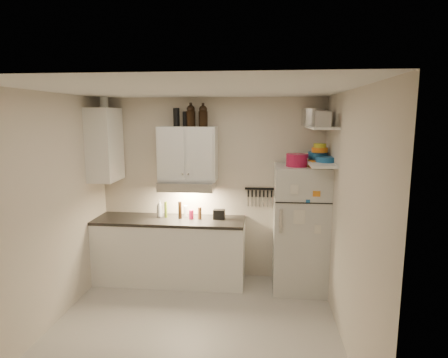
# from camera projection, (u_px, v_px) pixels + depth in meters

# --- Properties ---
(floor) EXTENTS (3.20, 3.00, 0.02)m
(floor) POSITION_uv_depth(u_px,v_px,m) (193.00, 330.00, 4.15)
(floor) COLOR beige
(floor) RESTS_ON ground
(ceiling) EXTENTS (3.20, 3.00, 0.02)m
(ceiling) POSITION_uv_depth(u_px,v_px,m) (190.00, 89.00, 3.72)
(ceiling) COLOR white
(ceiling) RESTS_ON ground
(back_wall) EXTENTS (3.20, 0.02, 2.60)m
(back_wall) POSITION_uv_depth(u_px,v_px,m) (211.00, 189.00, 5.42)
(back_wall) COLOR beige
(back_wall) RESTS_ON ground
(left_wall) EXTENTS (0.02, 3.00, 2.60)m
(left_wall) POSITION_uv_depth(u_px,v_px,m) (47.00, 212.00, 4.10)
(left_wall) COLOR beige
(left_wall) RESTS_ON ground
(right_wall) EXTENTS (0.02, 3.00, 2.60)m
(right_wall) POSITION_uv_depth(u_px,v_px,m) (349.00, 220.00, 3.77)
(right_wall) COLOR beige
(right_wall) RESTS_ON ground
(base_cabinet) EXTENTS (2.10, 0.60, 0.88)m
(base_cabinet) POSITION_uv_depth(u_px,v_px,m) (170.00, 252.00, 5.31)
(base_cabinet) COLOR white
(base_cabinet) RESTS_ON floor
(countertop) EXTENTS (2.10, 0.62, 0.04)m
(countertop) POSITION_uv_depth(u_px,v_px,m) (169.00, 220.00, 5.24)
(countertop) COLOR black
(countertop) RESTS_ON base_cabinet
(upper_cabinet) EXTENTS (0.80, 0.33, 0.75)m
(upper_cabinet) POSITION_uv_depth(u_px,v_px,m) (188.00, 154.00, 5.19)
(upper_cabinet) COLOR white
(upper_cabinet) RESTS_ON back_wall
(side_cabinet) EXTENTS (0.33, 0.55, 1.00)m
(side_cabinet) POSITION_uv_depth(u_px,v_px,m) (105.00, 145.00, 5.15)
(side_cabinet) COLOR white
(side_cabinet) RESTS_ON left_wall
(range_hood) EXTENTS (0.76, 0.46, 0.12)m
(range_hood) POSITION_uv_depth(u_px,v_px,m) (187.00, 185.00, 5.20)
(range_hood) COLOR silver
(range_hood) RESTS_ON back_wall
(fridge) EXTENTS (0.70, 0.68, 1.70)m
(fridge) POSITION_uv_depth(u_px,v_px,m) (300.00, 228.00, 5.02)
(fridge) COLOR silver
(fridge) RESTS_ON floor
(shelf_hi) EXTENTS (0.30, 0.95, 0.03)m
(shelf_hi) POSITION_uv_depth(u_px,v_px,m) (321.00, 127.00, 4.65)
(shelf_hi) COLOR white
(shelf_hi) RESTS_ON right_wall
(shelf_lo) EXTENTS (0.30, 0.95, 0.03)m
(shelf_lo) POSITION_uv_depth(u_px,v_px,m) (319.00, 163.00, 4.72)
(shelf_lo) COLOR white
(shelf_lo) RESTS_ON right_wall
(knife_strip) EXTENTS (0.42, 0.02, 0.03)m
(knife_strip) POSITION_uv_depth(u_px,v_px,m) (260.00, 189.00, 5.32)
(knife_strip) COLOR black
(knife_strip) RESTS_ON back_wall
(dutch_oven) EXTENTS (0.31, 0.31, 0.16)m
(dutch_oven) POSITION_uv_depth(u_px,v_px,m) (297.00, 160.00, 4.81)
(dutch_oven) COLOR #A9133E
(dutch_oven) RESTS_ON fridge
(book_stack) EXTENTS (0.24, 0.28, 0.08)m
(book_stack) POSITION_uv_depth(u_px,v_px,m) (317.00, 164.00, 4.76)
(book_stack) COLOR orange
(book_stack) RESTS_ON fridge
(spice_jar) EXTENTS (0.08, 0.08, 0.11)m
(spice_jar) POSITION_uv_depth(u_px,v_px,m) (305.00, 162.00, 4.76)
(spice_jar) COLOR silver
(spice_jar) RESTS_ON fridge
(stock_pot) EXTENTS (0.38, 0.38, 0.22)m
(stock_pot) POSITION_uv_depth(u_px,v_px,m) (313.00, 117.00, 4.98)
(stock_pot) COLOR silver
(stock_pot) RESTS_ON shelf_hi
(tin_a) EXTENTS (0.22, 0.20, 0.19)m
(tin_a) POSITION_uv_depth(u_px,v_px,m) (323.00, 119.00, 4.60)
(tin_a) COLOR #AAAAAD
(tin_a) RESTS_ON shelf_hi
(tin_b) EXTENTS (0.20, 0.20, 0.17)m
(tin_b) POSITION_uv_depth(u_px,v_px,m) (324.00, 120.00, 4.26)
(tin_b) COLOR #AAAAAD
(tin_b) RESTS_ON shelf_hi
(bowl_teal) EXTENTS (0.26, 0.26, 0.10)m
(bowl_teal) POSITION_uv_depth(u_px,v_px,m) (318.00, 156.00, 4.91)
(bowl_teal) COLOR #1B5B99
(bowl_teal) RESTS_ON shelf_lo
(bowl_orange) EXTENTS (0.21, 0.21, 0.06)m
(bowl_orange) POSITION_uv_depth(u_px,v_px,m) (320.00, 150.00, 4.82)
(bowl_orange) COLOR orange
(bowl_orange) RESTS_ON bowl_teal
(bowl_yellow) EXTENTS (0.16, 0.16, 0.05)m
(bowl_yellow) POSITION_uv_depth(u_px,v_px,m) (320.00, 145.00, 4.81)
(bowl_yellow) COLOR gold
(bowl_yellow) RESTS_ON bowl_orange
(plates) EXTENTS (0.30, 0.30, 0.07)m
(plates) POSITION_uv_depth(u_px,v_px,m) (326.00, 159.00, 4.65)
(plates) COLOR #1B5B99
(plates) RESTS_ON shelf_lo
(growler_a) EXTENTS (0.15, 0.15, 0.30)m
(growler_a) POSITION_uv_depth(u_px,v_px,m) (191.00, 115.00, 5.06)
(growler_a) COLOR black
(growler_a) RESTS_ON upper_cabinet
(growler_b) EXTENTS (0.16, 0.16, 0.29)m
(growler_b) POSITION_uv_depth(u_px,v_px,m) (203.00, 116.00, 5.03)
(growler_b) COLOR black
(growler_b) RESTS_ON upper_cabinet
(thermos_a) EXTENTS (0.09, 0.09, 0.20)m
(thermos_a) POSITION_uv_depth(u_px,v_px,m) (185.00, 119.00, 5.13)
(thermos_a) COLOR black
(thermos_a) RESTS_ON upper_cabinet
(thermos_b) EXTENTS (0.11, 0.11, 0.25)m
(thermos_b) POSITION_uv_depth(u_px,v_px,m) (176.00, 117.00, 5.13)
(thermos_b) COLOR black
(thermos_b) RESTS_ON upper_cabinet
(side_jar) EXTENTS (0.12, 0.12, 0.15)m
(side_jar) POSITION_uv_depth(u_px,v_px,m) (104.00, 102.00, 5.05)
(side_jar) COLOR silver
(side_jar) RESTS_ON side_cabinet
(soap_bottle) EXTENTS (0.13, 0.14, 0.28)m
(soap_bottle) POSITION_uv_depth(u_px,v_px,m) (160.00, 208.00, 5.30)
(soap_bottle) COLOR white
(soap_bottle) RESTS_ON countertop
(pepper_mill) EXTENTS (0.07, 0.07, 0.17)m
(pepper_mill) POSITION_uv_depth(u_px,v_px,m) (200.00, 213.00, 5.21)
(pepper_mill) COLOR brown
(pepper_mill) RESTS_ON countertop
(oil_bottle) EXTENTS (0.05, 0.05, 0.23)m
(oil_bottle) POSITION_uv_depth(u_px,v_px,m) (166.00, 210.00, 5.29)
(oil_bottle) COLOR #4A5E17
(oil_bottle) RESTS_ON countertop
(vinegar_bottle) EXTENTS (0.07, 0.07, 0.24)m
(vinegar_bottle) POSITION_uv_depth(u_px,v_px,m) (180.00, 210.00, 5.23)
(vinegar_bottle) COLOR black
(vinegar_bottle) RESTS_ON countertop
(clear_bottle) EXTENTS (0.07, 0.07, 0.16)m
(clear_bottle) POSITION_uv_depth(u_px,v_px,m) (186.00, 211.00, 5.34)
(clear_bottle) COLOR silver
(clear_bottle) RESTS_ON countertop
(red_jar) EXTENTS (0.08, 0.08, 0.13)m
(red_jar) POSITION_uv_depth(u_px,v_px,m) (191.00, 214.00, 5.22)
(red_jar) COLOR #A9133E
(red_jar) RESTS_ON countertop
(caddy) EXTENTS (0.16, 0.12, 0.13)m
(caddy) POSITION_uv_depth(u_px,v_px,m) (219.00, 214.00, 5.22)
(caddy) COLOR black
(caddy) RESTS_ON countertop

